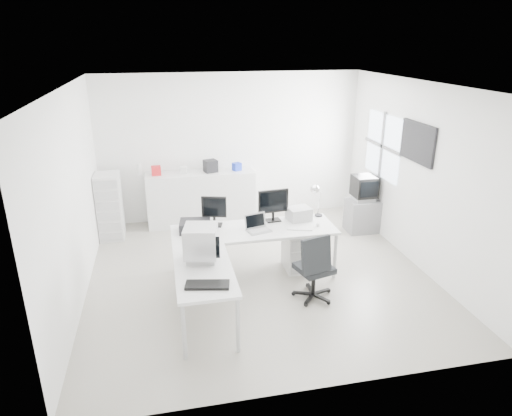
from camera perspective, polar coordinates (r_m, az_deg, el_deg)
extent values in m
cube|color=silver|center=(7.03, 0.34, -8.22)|extent=(5.00, 5.00, 0.01)
cube|color=white|center=(6.19, 0.40, 15.14)|extent=(5.00, 5.00, 0.01)
cube|color=white|center=(8.85, -3.12, 7.56)|extent=(5.00, 0.02, 2.80)
cube|color=white|center=(6.45, -21.89, 1.10)|extent=(0.02, 5.00, 2.80)
cube|color=white|center=(7.40, 19.68, 3.78)|extent=(0.02, 5.00, 2.80)
cube|color=silver|center=(7.09, 5.24, -5.34)|extent=(0.40, 0.50, 0.60)
cube|color=black|center=(6.65, -7.62, -2.25)|extent=(0.48, 0.39, 0.16)
cube|color=silver|center=(6.71, 5.46, -2.59)|extent=(0.39, 0.22, 0.02)
sphere|color=silver|center=(6.84, 7.74, -2.05)|extent=(0.06, 0.06, 0.06)
cube|color=#ACACAC|center=(7.03, 5.37, -0.70)|extent=(0.38, 0.34, 0.19)
cube|color=black|center=(5.24, -6.10, -9.53)|extent=(0.53, 0.29, 0.03)
cube|color=slate|center=(8.64, 13.09, -0.91)|extent=(0.55, 0.45, 0.60)
cube|color=silver|center=(8.77, -6.86, 1.25)|extent=(2.02, 0.51, 1.01)
cube|color=red|center=(8.57, -12.37, 4.58)|extent=(0.18, 0.16, 0.17)
cube|color=silver|center=(8.59, -9.02, 4.72)|extent=(0.16, 0.15, 0.13)
cube|color=black|center=(8.61, -5.71, 5.25)|extent=(0.28, 0.26, 0.23)
cube|color=#1932B4|center=(8.69, -2.41, 5.19)|extent=(0.19, 0.18, 0.15)
cylinder|color=silver|center=(8.61, -14.38, 4.68)|extent=(0.07, 0.07, 0.22)
cube|color=silver|center=(8.42, -17.81, 0.18)|extent=(0.42, 0.49, 1.19)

